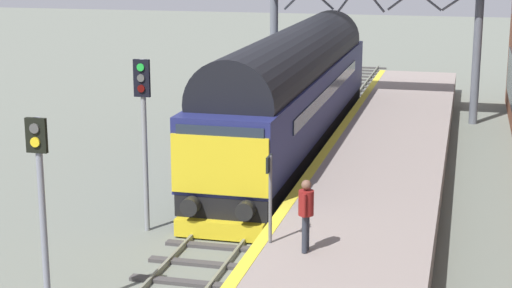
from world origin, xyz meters
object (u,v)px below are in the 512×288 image
diesel_locomotive (293,89)px  platform_number_sign (270,186)px  signal_post_mid (41,195)px  signal_post_far (144,123)px  waiting_passenger (306,209)px

diesel_locomotive → platform_number_sign: (1.96, -12.10, -0.13)m
diesel_locomotive → signal_post_mid: bearing=-98.1°
signal_post_mid → signal_post_far: (0.00, 5.69, 0.33)m
signal_post_far → platform_number_sign: size_ratio=2.32×
waiting_passenger → diesel_locomotive: bearing=13.2°
signal_post_mid → waiting_passenger: size_ratio=2.62×
signal_post_mid → signal_post_far: size_ratio=0.91×
diesel_locomotive → waiting_passenger: diesel_locomotive is taller
signal_post_mid → platform_number_sign: size_ratio=2.11×
signal_post_far → waiting_passenger: bearing=-32.2°
signal_post_far → waiting_passenger: signal_post_far is taller
signal_post_mid → waiting_passenger: signal_post_mid is taller
platform_number_sign → diesel_locomotive: bearing=99.2°
diesel_locomotive → signal_post_far: signal_post_far is taller
signal_post_far → waiting_passenger: size_ratio=2.87×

